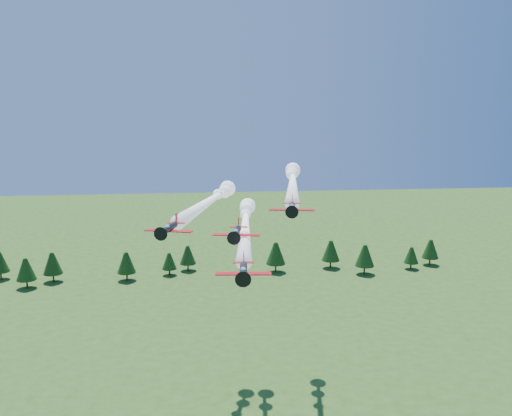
{
  "coord_description": "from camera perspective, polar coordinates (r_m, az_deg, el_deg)",
  "views": [
    {
      "loc": [
        -6.97,
        -90.8,
        63.35
      ],
      "look_at": [
        2.68,
        0.0,
        45.94
      ],
      "focal_mm": 40.0,
      "sensor_mm": 36.0,
      "label": 1
    }
  ],
  "objects": [
    {
      "name": "plane_left",
      "position": [
        120.61,
        -4.56,
        0.77
      ],
      "size": [
        18.01,
        47.34,
        3.7
      ],
      "rotation": [
        0.0,
        0.0,
        -0.28
      ],
      "color": "black",
      "rests_on": "ground"
    },
    {
      "name": "plane_lead",
      "position": [
        114.69,
        -1.08,
        -1.63
      ],
      "size": [
        11.0,
        57.77,
        3.7
      ],
      "rotation": [
        0.0,
        0.0,
        -0.1
      ],
      "color": "black",
      "rests_on": "ground"
    },
    {
      "name": "plane_slot",
      "position": [
        100.19,
        -1.97,
        -2.45
      ],
      "size": [
        8.45,
        9.24,
        2.95
      ],
      "rotation": [
        0.0,
        0.0,
        -0.17
      ],
      "color": "black",
      "rests_on": "ground"
    },
    {
      "name": "plane_right",
      "position": [
        123.06,
        3.69,
        2.68
      ],
      "size": [
        14.13,
        54.27,
        3.7
      ],
      "rotation": [
        0.0,
        0.0,
        -0.17
      ],
      "color": "black",
      "rests_on": "ground"
    },
    {
      "name": "treeline",
      "position": [
        209.28,
        -3.75,
        -4.97
      ],
      "size": [
        166.54,
        20.99,
        11.33
      ],
      "color": "#382314",
      "rests_on": "ground"
    }
  ]
}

